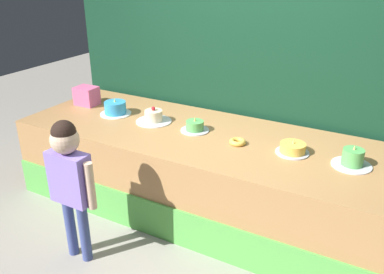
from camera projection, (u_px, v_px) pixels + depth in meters
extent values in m
plane|color=gray|center=(183.00, 245.00, 3.34)|extent=(12.00, 12.00, 0.00)
cube|color=#B27F4C|center=(215.00, 175.00, 3.67)|extent=(3.74, 1.20, 0.77)
cube|color=#59B24C|center=(182.00, 229.00, 3.26)|extent=(3.74, 0.02, 0.35)
cube|color=#113823|center=(249.00, 50.00, 3.81)|extent=(4.03, 0.08, 2.80)
cylinder|color=#3F4C8C|center=(71.00, 226.00, 3.15)|extent=(0.08, 0.08, 0.52)
cylinder|color=#3F4C8C|center=(84.00, 232.00, 3.09)|extent=(0.08, 0.08, 0.52)
cube|color=#8C72D8|center=(70.00, 178.00, 2.93)|extent=(0.32, 0.15, 0.41)
cylinder|color=beige|center=(51.00, 173.00, 3.02)|extent=(0.06, 0.06, 0.37)
cylinder|color=beige|center=(90.00, 186.00, 2.85)|extent=(0.06, 0.06, 0.37)
sphere|color=beige|center=(65.00, 140.00, 2.81)|extent=(0.21, 0.21, 0.21)
sphere|color=black|center=(64.00, 132.00, 2.78)|extent=(0.18, 0.18, 0.18)
cube|color=#E86093|center=(87.00, 96.00, 4.26)|extent=(0.23, 0.19, 0.20)
torus|color=#F2BF4C|center=(238.00, 142.00, 3.36)|extent=(0.14, 0.14, 0.04)
cylinder|color=white|center=(116.00, 114.00, 4.02)|extent=(0.31, 0.31, 0.01)
cylinder|color=#3399D8|center=(115.00, 108.00, 4.00)|extent=(0.22, 0.22, 0.12)
cone|color=#F2E566|center=(115.00, 100.00, 3.96)|extent=(0.02, 0.02, 0.04)
cylinder|color=silver|center=(154.00, 121.00, 3.83)|extent=(0.34, 0.34, 0.01)
cylinder|color=beige|center=(154.00, 116.00, 3.81)|extent=(0.17, 0.17, 0.11)
sphere|color=red|center=(153.00, 108.00, 3.78)|extent=(0.04, 0.04, 0.04)
cylinder|color=silver|center=(195.00, 130.00, 3.63)|extent=(0.26, 0.26, 0.01)
cylinder|color=#59B259|center=(195.00, 125.00, 3.61)|extent=(0.16, 0.16, 0.09)
cone|color=#F2E566|center=(195.00, 119.00, 3.58)|extent=(0.02, 0.02, 0.04)
cylinder|color=silver|center=(292.00, 152.00, 3.21)|extent=(0.27, 0.27, 0.01)
cylinder|color=#F2BF4C|center=(293.00, 148.00, 3.19)|extent=(0.21, 0.21, 0.08)
cone|color=#F2E566|center=(293.00, 141.00, 3.17)|extent=(0.02, 0.02, 0.04)
cylinder|color=silver|center=(351.00, 165.00, 3.01)|extent=(0.30, 0.30, 0.01)
cylinder|color=#59B259|center=(353.00, 157.00, 2.98)|extent=(0.16, 0.16, 0.13)
cone|color=#F2E566|center=(355.00, 147.00, 2.95)|extent=(0.02, 0.02, 0.03)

